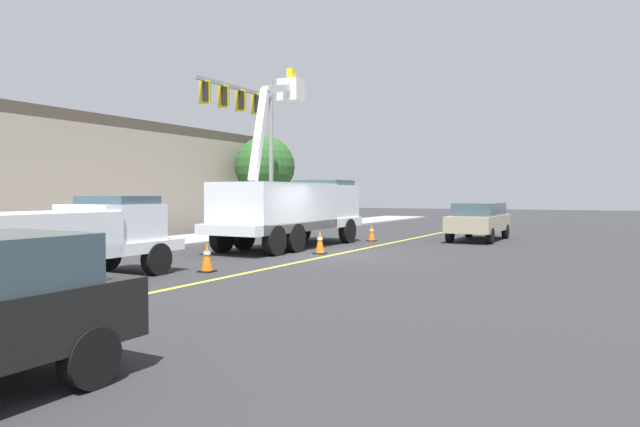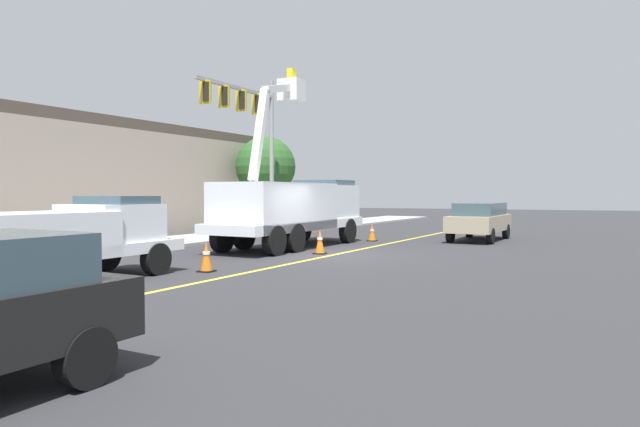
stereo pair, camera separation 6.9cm
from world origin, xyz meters
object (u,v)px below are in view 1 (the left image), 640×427
Objects in this scene: service_pickup_truck at (69,236)px; traffic_cone_mid_rear at (320,242)px; utility_bucket_truck at (292,206)px; traffic_signal_mast at (249,121)px; traffic_cone_leading at (14,290)px; traffic_cone_mid_front at (207,257)px; passing_minivan at (479,219)px; traffic_cone_trailing at (372,233)px.

traffic_cone_mid_rear is (8.18, -3.03, -0.70)m from service_pickup_truck.
traffic_signal_mast is (3.86, 4.18, 4.01)m from utility_bucket_truck.
utility_bucket_truck reaches higher than service_pickup_truck.
traffic_cone_mid_front is at bearing -3.03° from traffic_cone_leading.
service_pickup_truck reaches higher than passing_minivan.
traffic_cone_trailing is 0.10× the size of traffic_signal_mast.
traffic_cone_trailing is (11.20, -1.08, -0.03)m from traffic_cone_mid_front.
traffic_cone_leading is at bearing 173.07° from traffic_cone_mid_rear.
traffic_signal_mast is (-2.28, 10.59, 4.66)m from passing_minivan.
utility_bucket_truck is 10.20× the size of traffic_cone_mid_front.
service_pickup_truck reaches higher than traffic_cone_mid_front.
utility_bucket_truck is 1.45× the size of service_pickup_truck.
utility_bucket_truck is at bearing 7.63° from traffic_cone_mid_front.
traffic_cone_trailing is at bearing 117.25° from passing_minivan.
utility_bucket_truck is at bearing -132.75° from traffic_signal_mast.
traffic_cone_trailing is at bearing -4.67° from traffic_cone_leading.
traffic_cone_leading is 11.11m from traffic_cone_mid_rear.
traffic_cone_leading is at bearing -177.00° from utility_bucket_truck.
traffic_cone_trailing is at bearing -5.49° from traffic_cone_mid_front.
traffic_cone_leading is (-2.85, -1.69, -0.73)m from service_pickup_truck.
traffic_cone_mid_front is 11.25m from traffic_cone_trailing.
traffic_cone_mid_front is 0.96× the size of traffic_cone_mid_rear.
utility_bucket_truck is 10.66× the size of traffic_cone_leading.
traffic_cone_leading is (-12.94, -0.68, -1.23)m from utility_bucket_truck.
traffic_cone_mid_front is at bearing 157.99° from passing_minivan.
utility_bucket_truck reaches higher than traffic_cone_leading.
service_pickup_truck is at bearing 30.70° from traffic_cone_leading.
traffic_signal_mast reaches higher than traffic_cone_leading.
passing_minivan reaches higher than traffic_cone_mid_front.
traffic_cone_mid_front is 0.10× the size of traffic_signal_mast.
utility_bucket_truck is at bearing 133.79° from passing_minivan.
traffic_cone_mid_rear is at bearing 151.42° from passing_minivan.
passing_minivan is 4.93m from traffic_cone_trailing.
passing_minivan is 6.51× the size of traffic_cone_trailing.
traffic_signal_mast reaches higher than traffic_cone_trailing.
traffic_cone_mid_front is 1.08× the size of traffic_cone_trailing.
traffic_signal_mast is at bearing 90.36° from traffic_cone_trailing.
service_pickup_truck is 3.51m from traffic_cone_mid_front.
passing_minivan reaches higher than traffic_cone_leading.
utility_bucket_truck is at bearing -5.72° from service_pickup_truck.
traffic_cone_trailing is (13.99, -3.07, -0.74)m from service_pickup_truck.
passing_minivan is at bearing -28.58° from traffic_cone_mid_rear.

